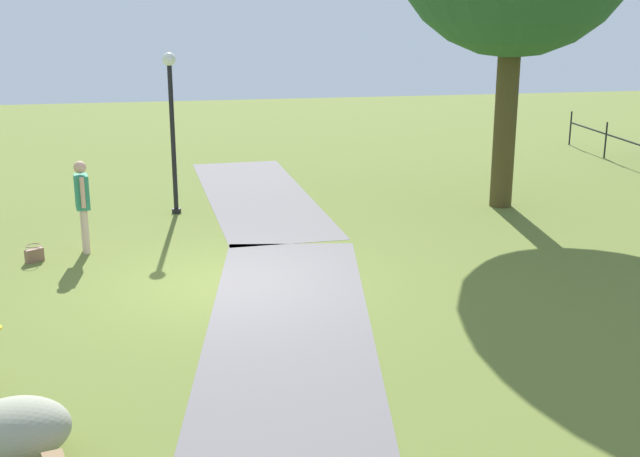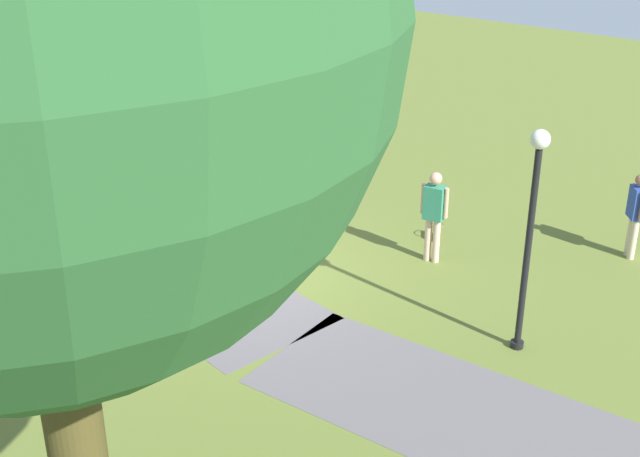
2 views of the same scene
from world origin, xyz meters
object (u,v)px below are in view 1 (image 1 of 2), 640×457
Objects in this scene: lawn_boulder at (17,430)px; handbag_on_grass at (34,254)px; woman_with_handbag at (83,200)px; lamp_post at (172,115)px.

lawn_boulder is 3.08× the size of handbag_on_grass.
woman_with_handbag reaches higher than handbag_on_grass.
lamp_post is 4.40m from handbag_on_grass.
woman_with_handbag is at bearing 179.62° from lawn_boulder.
lamp_post is 2.95× the size of lawn_boulder.
lawn_boulder is (9.72, -1.72, -1.81)m from lamp_post.
handbag_on_grass is (2.99, -2.54, -1.99)m from lamp_post.
lamp_post reaches higher than woman_with_handbag.
woman_with_handbag is at bearing -33.03° from lamp_post.
handbag_on_grass is (-6.73, -0.81, -0.18)m from lawn_boulder.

